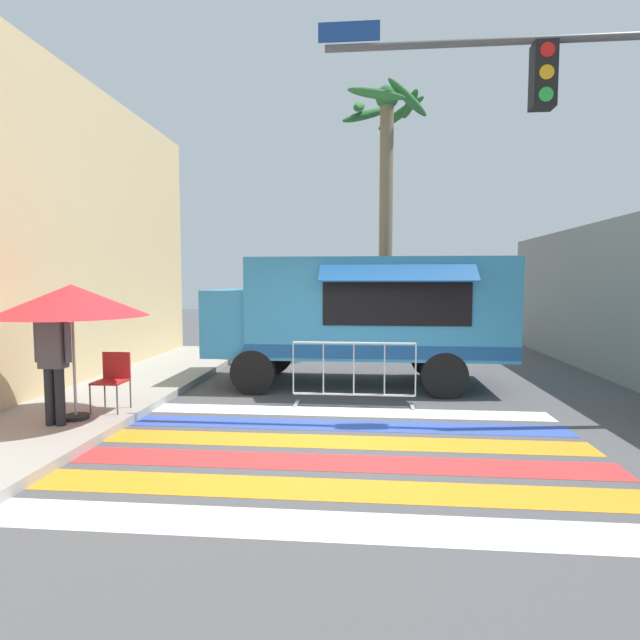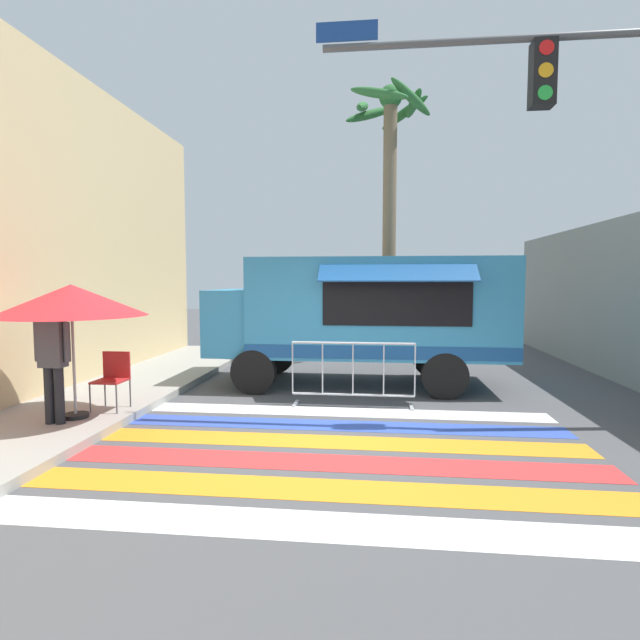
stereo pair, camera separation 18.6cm
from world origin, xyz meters
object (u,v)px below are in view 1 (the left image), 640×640
Objects in this scene: patio_umbrella at (72,301)px; vendor_person at (53,356)px; traffic_signal_pole at (589,141)px; folding_chair at (113,375)px; barricade_front at (354,374)px; palm_tree at (386,174)px; food_truck at (356,310)px.

vendor_person is at bearing -107.75° from patio_umbrella.
traffic_signal_pole is 6.83× the size of folding_chair.
palm_tree is at bearing 82.21° from barricade_front.
patio_umbrella reaches higher than folding_chair.
vendor_person reaches higher than barricade_front.
folding_chair is at bearing -142.42° from food_truck.
food_truck reaches higher than patio_umbrella.
patio_umbrella is at bearing -173.72° from traffic_signal_pole.
vendor_person is at bearing -124.15° from palm_tree.
food_truck is 5.27m from patio_umbrella.
patio_umbrella is at bearing -139.24° from food_truck.
food_truck is at bearing 141.82° from traffic_signal_pole.
traffic_signal_pole is at bearing -38.18° from food_truck.
palm_tree is at bearing 57.79° from folding_chair.
patio_umbrella is 1.01× the size of barricade_front.
folding_chair is 1.07m from vendor_person.
patio_umbrella reaches higher than vendor_person.
barricade_front is (3.72, 1.04, -0.11)m from folding_chair.
palm_tree is (4.80, 7.07, 3.85)m from vendor_person.
food_truck is 6.64× the size of folding_chair.
folding_chair is 0.42× the size of barricade_front.
traffic_signal_pole reaches higher than folding_chair.
folding_chair is 3.86m from barricade_front.
palm_tree is (4.69, 6.75, 3.10)m from patio_umbrella.
patio_umbrella is 2.38× the size of folding_chair.
vendor_person is (-4.09, -3.75, -0.43)m from food_truck.
palm_tree is at bearing 77.94° from food_truck.
patio_umbrella is 0.29× the size of palm_tree.
food_truck is 4.76m from folding_chair.
barricade_front is at bearing 19.06° from folding_chair.
patio_umbrella reaches higher than barricade_front.
food_truck is 3.45× the size of vendor_person.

